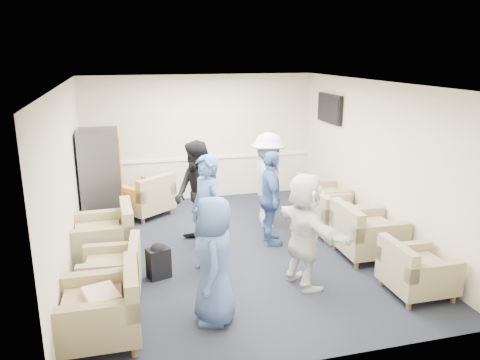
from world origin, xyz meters
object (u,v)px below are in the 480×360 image
object	(u,v)px
armchair_left_far	(106,238)
armchair_right_midfar	(334,216)
armchair_left_near	(104,311)
armchair_left_mid	(115,271)
person_back_right	(268,180)
armchair_right_near	(414,272)
person_mid_right	(271,199)
armchair_right_far	(320,200)
armchair_right_midnear	(364,235)
person_mid_left	(207,215)
person_front_right	(305,231)
vending_machine	(101,178)
armchair_corner	(146,198)
person_front_left	(214,260)
person_back_left	(197,195)

from	to	relation	value
armchair_left_far	armchair_right_midfar	bearing A→B (deg)	89.70
armchair_left_near	armchair_left_mid	world-z (taller)	armchair_left_near
person_back_right	armchair_right_near	bearing A→B (deg)	-150.28
person_mid_right	armchair_right_far	bearing A→B (deg)	-45.74
armchair_right_midnear	person_mid_right	bearing A→B (deg)	56.32
person_back_right	armchair_left_far	bearing A→B (deg)	115.13
person_mid_right	person_mid_left	bearing A→B (deg)	129.38
armchair_right_midnear	armchair_right_midfar	bearing A→B (deg)	3.83
person_front_right	armchair_right_midnear	bearing A→B (deg)	-75.69
armchair_left_mid	armchair_right_midnear	distance (m)	3.83
armchair_left_near	armchair_right_far	distance (m)	5.10
armchair_left_far	vending_machine	distance (m)	1.78
armchair_right_near	armchair_right_midnear	distance (m)	1.26
vending_machine	person_back_right	size ratio (longest dim) A/B	1.02
armchair_right_near	person_mid_right	bearing A→B (deg)	32.21
armchair_left_near	person_front_right	bearing A→B (deg)	104.74
armchair_corner	person_back_right	size ratio (longest dim) A/B	0.72
armchair_left_far	person_mid_right	bearing A→B (deg)	88.13
armchair_right_midnear	armchair_right_midfar	distance (m)	0.98
person_front_left	person_front_right	distance (m)	1.48
person_front_right	person_back_left	bearing A→B (deg)	22.51
armchair_right_midfar	vending_machine	distance (m)	4.31
armchair_right_midnear	armchair_right_midfar	xyz separation A→B (m)	(-0.05, 0.98, -0.03)
person_back_right	person_front_right	xyz separation A→B (m)	(-0.24, -2.33, -0.07)
armchair_right_midnear	armchair_left_far	bearing A→B (deg)	78.21
armchair_left_mid	person_back_right	world-z (taller)	person_back_right
armchair_left_far	armchair_right_near	world-z (taller)	armchair_left_far
person_back_left	person_front_left	bearing A→B (deg)	-22.20
person_back_right	person_front_right	bearing A→B (deg)	-176.47
person_front_left	person_mid_left	xyz separation A→B (m)	(0.16, 1.31, 0.10)
person_back_left	person_mid_right	bearing A→B (deg)	62.35
person_mid_left	person_mid_right	size ratio (longest dim) A/B	1.11
armchair_corner	person_front_left	xyz separation A→B (m)	(0.54, -4.03, 0.43)
armchair_corner	armchair_right_midnear	bearing A→B (deg)	101.77
person_mid_left	person_front_right	bearing A→B (deg)	36.74
armchair_right_midfar	person_mid_left	world-z (taller)	person_mid_left
armchair_right_far	person_back_right	size ratio (longest dim) A/B	0.53
person_mid_left	person_back_left	xyz separation A→B (m)	(0.03, 0.97, 0.01)
armchair_right_midnear	person_back_left	world-z (taller)	person_back_left
armchair_left_far	armchair_right_midfar	size ratio (longest dim) A/B	1.12
armchair_right_midfar	person_mid_right	xyz separation A→B (m)	(-1.22, -0.11, 0.46)
armchair_left_far	person_mid_right	xyz separation A→B (m)	(2.67, -0.00, 0.42)
armchair_right_near	person_front_right	xyz separation A→B (m)	(-1.33, 0.62, 0.49)
armchair_left_mid	armchair_left_far	bearing A→B (deg)	-168.39
armchair_corner	person_mid_right	world-z (taller)	person_mid_right
armchair_right_midnear	armchair_right_near	bearing A→B (deg)	-177.41
vending_machine	person_back_left	distance (m)	2.15
person_mid_left	person_back_left	distance (m)	0.97
armchair_right_midnear	person_front_left	distance (m)	2.95
armchair_left_near	person_front_right	world-z (taller)	person_front_right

